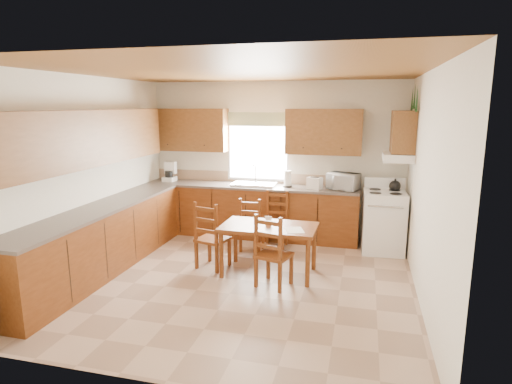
% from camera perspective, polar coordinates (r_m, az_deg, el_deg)
% --- Properties ---
extents(floor, '(4.50, 4.50, 0.00)m').
position_cam_1_polar(floor, '(5.84, -2.20, -11.64)').
color(floor, tan).
rests_on(floor, ground).
extents(ceiling, '(4.50, 4.50, 0.00)m').
position_cam_1_polar(ceiling, '(5.38, -2.43, 15.83)').
color(ceiling, brown).
rests_on(ceiling, floor).
extents(wall_left, '(4.50, 4.50, 0.00)m').
position_cam_1_polar(wall_left, '(6.45, -21.86, 2.27)').
color(wall_left, silver).
rests_on(wall_left, floor).
extents(wall_right, '(4.50, 4.50, 0.00)m').
position_cam_1_polar(wall_right, '(5.28, 21.82, 0.37)').
color(wall_right, silver).
rests_on(wall_right, floor).
extents(wall_back, '(4.50, 4.50, 0.00)m').
position_cam_1_polar(wall_back, '(7.61, 2.52, 4.39)').
color(wall_back, silver).
rests_on(wall_back, floor).
extents(wall_front, '(4.50, 4.50, 0.00)m').
position_cam_1_polar(wall_front, '(3.41, -13.16, -4.93)').
color(wall_front, silver).
rests_on(wall_front, floor).
extents(lower_cab_back, '(3.75, 0.60, 0.88)m').
position_cam_1_polar(lower_cab_back, '(7.57, -0.78, -2.64)').
color(lower_cab_back, '#673112').
rests_on(lower_cab_back, floor).
extents(lower_cab_left, '(0.60, 3.60, 0.88)m').
position_cam_1_polar(lower_cab_left, '(6.36, -19.83, -6.13)').
color(lower_cab_left, '#673112').
rests_on(lower_cab_left, floor).
extents(counter_back, '(3.75, 0.63, 0.04)m').
position_cam_1_polar(counter_back, '(7.47, -0.79, 0.78)').
color(counter_back, '#544944').
rests_on(counter_back, lower_cab_back).
extents(counter_left, '(0.63, 3.60, 0.04)m').
position_cam_1_polar(counter_left, '(6.24, -20.12, -2.10)').
color(counter_left, '#544944').
rests_on(counter_left, lower_cab_left).
extents(backsplash, '(3.75, 0.01, 0.18)m').
position_cam_1_polar(backsplash, '(7.73, -0.24, 1.97)').
color(backsplash, '#9C7F63').
rests_on(backsplash, counter_back).
extents(upper_cab_back_left, '(1.41, 0.33, 0.75)m').
position_cam_1_polar(upper_cab_back_left, '(7.87, -8.91, 8.20)').
color(upper_cab_back_left, brown).
rests_on(upper_cab_back_left, wall_back).
extents(upper_cab_back_right, '(1.25, 0.33, 0.75)m').
position_cam_1_polar(upper_cab_back_right, '(7.27, 9.03, 7.93)').
color(upper_cab_back_right, brown).
rests_on(upper_cab_back_right, wall_back).
extents(upper_cab_left, '(0.33, 3.60, 0.75)m').
position_cam_1_polar(upper_cab_left, '(6.18, -21.78, 6.63)').
color(upper_cab_left, brown).
rests_on(upper_cab_left, wall_left).
extents(upper_cab_stove, '(0.33, 0.62, 0.62)m').
position_cam_1_polar(upper_cab_stove, '(6.82, 19.00, 7.60)').
color(upper_cab_stove, brown).
rests_on(upper_cab_stove, wall_right).
extents(range_hood, '(0.44, 0.62, 0.12)m').
position_cam_1_polar(range_hood, '(6.85, 18.38, 4.45)').
color(range_hood, silver).
rests_on(range_hood, wall_right).
extents(window_frame, '(1.13, 0.02, 1.18)m').
position_cam_1_polar(window_frame, '(7.62, 0.27, 5.93)').
color(window_frame, silver).
rests_on(window_frame, wall_back).
extents(window_pane, '(1.05, 0.01, 1.10)m').
position_cam_1_polar(window_pane, '(7.62, 0.26, 5.93)').
color(window_pane, white).
rests_on(window_pane, wall_back).
extents(window_valance, '(1.19, 0.01, 0.24)m').
position_cam_1_polar(window_valance, '(7.56, 0.22, 9.68)').
color(window_valance, '#466939').
rests_on(window_valance, wall_back).
extents(sink_basin, '(0.75, 0.45, 0.04)m').
position_cam_1_polar(sink_basin, '(7.45, -0.23, 1.06)').
color(sink_basin, silver).
rests_on(sink_basin, counter_back).
extents(pine_decal_a, '(0.22, 0.22, 0.36)m').
position_cam_1_polar(pine_decal_a, '(6.51, 20.67, 11.56)').
color(pine_decal_a, '#19451E').
rests_on(pine_decal_a, wall_right).
extents(pine_decal_b, '(0.22, 0.22, 0.36)m').
position_cam_1_polar(pine_decal_b, '(6.83, 20.40, 11.88)').
color(pine_decal_b, '#19451E').
rests_on(pine_decal_b, wall_right).
extents(pine_decal_c, '(0.22, 0.22, 0.36)m').
position_cam_1_polar(pine_decal_c, '(7.14, 20.12, 11.53)').
color(pine_decal_c, '#19451E').
rests_on(pine_decal_c, wall_right).
extents(stove, '(0.67, 0.69, 0.95)m').
position_cam_1_polar(stove, '(7.07, 16.61, -3.88)').
color(stove, silver).
rests_on(stove, floor).
extents(coffeemaker, '(0.27, 0.29, 0.34)m').
position_cam_1_polar(coffeemaker, '(8.00, -11.49, 2.64)').
color(coffeemaker, silver).
rests_on(coffeemaker, counter_back).
extents(paper_towel, '(0.15, 0.15, 0.28)m').
position_cam_1_polar(paper_towel, '(7.31, 4.25, 1.77)').
color(paper_towel, white).
rests_on(paper_towel, counter_back).
extents(toaster, '(0.27, 0.22, 0.19)m').
position_cam_1_polar(toaster, '(7.18, 7.81, 1.17)').
color(toaster, silver).
rests_on(toaster, counter_back).
extents(microwave, '(0.53, 0.46, 0.27)m').
position_cam_1_polar(microwave, '(7.20, 11.56, 1.39)').
color(microwave, silver).
rests_on(microwave, counter_back).
extents(dining_table, '(1.30, 0.76, 0.69)m').
position_cam_1_polar(dining_table, '(5.93, 1.72, -7.69)').
color(dining_table, '#673112').
rests_on(dining_table, floor).
extents(chair_near_left, '(0.49, 0.48, 0.97)m').
position_cam_1_polar(chair_near_left, '(6.14, -5.80, -5.69)').
color(chair_near_left, '#673112').
rests_on(chair_near_left, floor).
extents(chair_near_right, '(0.49, 0.48, 0.96)m').
position_cam_1_polar(chair_near_right, '(5.50, 2.41, -7.76)').
color(chair_near_right, '#673112').
rests_on(chair_near_right, floor).
extents(chair_far_left, '(0.37, 0.35, 0.86)m').
position_cam_1_polar(chair_far_left, '(6.58, -1.14, -4.92)').
color(chair_far_left, '#673112').
rests_on(chair_far_left, floor).
extents(chair_far_right, '(0.39, 0.37, 0.91)m').
position_cam_1_polar(chair_far_right, '(6.97, 2.55, -3.76)').
color(chair_far_right, '#673112').
rests_on(chair_far_right, floor).
extents(table_paper, '(0.31, 0.35, 0.00)m').
position_cam_1_polar(table_paper, '(5.63, 5.16, -5.08)').
color(table_paper, white).
rests_on(table_paper, dining_table).
extents(table_card, '(0.09, 0.03, 0.12)m').
position_cam_1_polar(table_card, '(5.86, 1.66, -3.81)').
color(table_card, white).
rests_on(table_card, dining_table).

